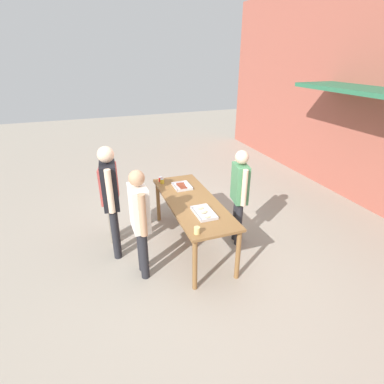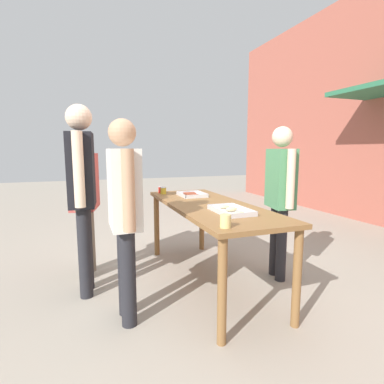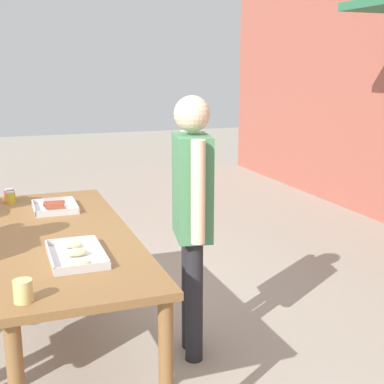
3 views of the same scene
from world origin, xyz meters
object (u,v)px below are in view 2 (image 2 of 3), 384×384
(food_tray_sausages, at_px, (192,195))
(condiment_jar_ketchup, at_px, (163,191))
(person_customer_holding_hotdog, at_px, (85,193))
(person_customer_waiting_in_line, at_px, (82,183))
(food_tray_buns, at_px, (231,211))
(person_customer_with_cup, at_px, (124,204))
(person_server_behind_table, at_px, (280,189))
(condiment_jar_mustard, at_px, (161,190))
(beer_cup, at_px, (225,221))

(food_tray_sausages, bearing_deg, condiment_jar_ketchup, -135.65)
(person_customer_holding_hotdog, distance_m, person_customer_waiting_in_line, 0.49)
(food_tray_buns, distance_m, person_customer_with_cup, 0.95)
(person_server_behind_table, bearing_deg, condiment_jar_mustard, -125.65)
(condiment_jar_mustard, bearing_deg, person_customer_waiting_in_line, -51.39)
(person_customer_holding_hotdog, relative_size, person_customer_with_cup, 0.97)
(food_tray_sausages, relative_size, person_server_behind_table, 0.22)
(food_tray_buns, bearing_deg, person_customer_holding_hotdog, -131.94)
(condiment_jar_mustard, distance_m, condiment_jar_ketchup, 0.10)
(food_tray_buns, relative_size, beer_cup, 4.71)
(beer_cup, distance_m, person_customer_waiting_in_line, 1.49)
(food_tray_buns, bearing_deg, beer_cup, -31.68)
(beer_cup, bearing_deg, food_tray_sausages, 169.21)
(person_customer_holding_hotdog, relative_size, person_customer_waiting_in_line, 0.87)
(food_tray_sausages, xyz_separation_m, person_customer_holding_hotdog, (-0.08, -1.23, 0.07))
(beer_cup, xyz_separation_m, person_server_behind_table, (-0.77, 1.04, 0.10))
(food_tray_buns, bearing_deg, person_customer_with_cup, -91.95)
(food_tray_sausages, distance_m, person_server_behind_table, 1.05)
(person_customer_with_cup, height_order, person_customer_waiting_in_line, person_customer_waiting_in_line)
(condiment_jar_ketchup, relative_size, person_customer_waiting_in_line, 0.05)
(condiment_jar_mustard, distance_m, person_server_behind_table, 1.53)
(condiment_jar_mustard, xyz_separation_m, person_server_behind_table, (1.11, 1.04, 0.10))
(person_customer_waiting_in_line, bearing_deg, person_customer_with_cup, -148.13)
(condiment_jar_ketchup, relative_size, person_server_behind_table, 0.05)
(person_customer_waiting_in_line, bearing_deg, condiment_jar_mustard, -46.39)
(person_customer_with_cup, bearing_deg, condiment_jar_ketchup, -27.08)
(food_tray_sausages, relative_size, person_customer_waiting_in_line, 0.20)
(beer_cup, xyz_separation_m, person_customer_with_cup, (-0.49, -0.66, 0.08))
(food_tray_sausages, relative_size, person_customer_holding_hotdog, 0.23)
(condiment_jar_ketchup, xyz_separation_m, person_customer_holding_hotdog, (0.21, -0.95, 0.04))
(beer_cup, height_order, person_customer_with_cup, person_customer_with_cup)
(person_customer_holding_hotdog, height_order, person_customer_waiting_in_line, person_customer_waiting_in_line)
(condiment_jar_ketchup, bearing_deg, person_customer_with_cup, -26.95)
(person_server_behind_table, bearing_deg, condiment_jar_ketchup, -123.11)
(food_tray_buns, height_order, person_customer_holding_hotdog, person_customer_holding_hotdog)
(condiment_jar_mustard, distance_m, beer_cup, 1.88)
(condiment_jar_mustard, bearing_deg, person_customer_holding_hotdog, -71.84)
(condiment_jar_mustard, bearing_deg, food_tray_sausages, 36.58)
(food_tray_buns, xyz_separation_m, person_customer_waiting_in_line, (-0.65, -1.25, 0.24))
(food_tray_sausages, height_order, person_server_behind_table, person_server_behind_table)
(condiment_jar_ketchup, distance_m, person_customer_holding_hotdog, 0.97)
(food_tray_buns, distance_m, person_customer_waiting_in_line, 1.43)
(food_tray_buns, height_order, condiment_jar_ketchup, condiment_jar_ketchup)
(food_tray_sausages, height_order, condiment_jar_mustard, condiment_jar_mustard)
(condiment_jar_mustard, height_order, person_customer_with_cup, person_customer_with_cup)
(food_tray_buns, xyz_separation_m, person_customer_holding_hotdog, (-1.11, -1.24, 0.07))
(beer_cup, distance_m, person_server_behind_table, 1.29)
(food_tray_sausages, height_order, beer_cup, beer_cup)
(person_server_behind_table, bearing_deg, person_customer_waiting_in_line, -88.45)
(person_customer_holding_hotdog, bearing_deg, beer_cup, -137.13)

